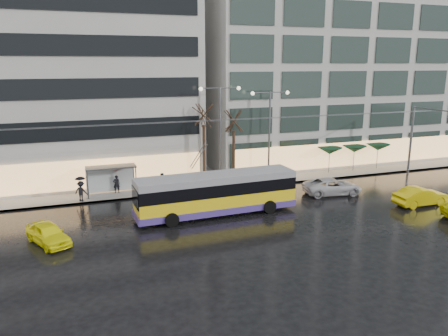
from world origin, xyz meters
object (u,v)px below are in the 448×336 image
trolleybus (217,195)px  street_lamp_near (220,122)px  taxi_a (48,234)px  bus_shelter (106,174)px

trolleybus → street_lamp_near: 9.42m
street_lamp_near → taxi_a: (-14.83, -9.48, -5.31)m
street_lamp_near → trolleybus: bearing=-110.8°
trolleybus → bus_shelter: 10.67m
trolleybus → street_lamp_near: (2.96, 7.77, 4.45)m
trolleybus → bus_shelter: trolleybus is taller
bus_shelter → street_lamp_near: bearing=0.6°
bus_shelter → taxi_a: 10.45m
bus_shelter → taxi_a: bus_shelter is taller
trolleybus → street_lamp_near: size_ratio=1.37×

